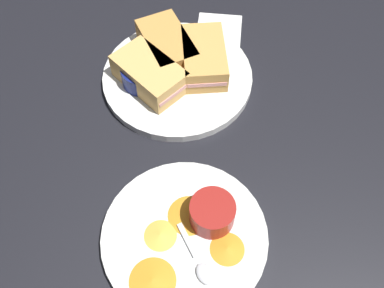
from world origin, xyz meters
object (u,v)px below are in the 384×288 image
spoon_by_dark_ramekin (176,73)px  sandwich_half_far (167,46)px  sandwich_half_extra (149,74)px  plate_chips_companion (185,237)px  ramekin_dark_sauce (143,73)px  spoon_by_gravy_ramekin (200,265)px  plate_sandwich_main (178,77)px  sandwich_half_near (204,57)px  ramekin_light_gravy (212,213)px

spoon_by_dark_ramekin → sandwich_half_far: bearing=-142.3°
sandwich_half_extra → plate_chips_companion: size_ratio=0.61×
ramekin_dark_sauce → sandwich_half_extra: bearing=82.4°
ramekin_dark_sauce → spoon_by_dark_ramekin: bearing=121.8°
sandwich_half_extra → spoon_by_gravy_ramekin: size_ratio=1.86×
sandwich_half_extra → spoon_by_dark_ramekin: 5.48cm
plate_sandwich_main → plate_chips_companion: 31.08cm
plate_sandwich_main → sandwich_half_far: size_ratio=1.89×
plate_sandwich_main → ramekin_dark_sauce: size_ratio=3.49×
sandwich_half_near → ramekin_light_gravy: (28.78, 10.00, -0.17)cm
sandwich_half_extra → ramekin_light_gravy: (21.99, 18.10, -0.17)cm
spoon_by_gravy_ramekin → ramekin_dark_sauce: bearing=-146.0°
plate_chips_companion → ramekin_dark_sauce: bearing=-147.7°
plate_sandwich_main → plate_chips_companion: (29.09, 10.96, 0.00)cm
sandwich_half_near → ramekin_dark_sauce: bearing=-54.9°
spoon_by_dark_ramekin → spoon_by_gravy_ramekin: bearing=24.3°
sandwich_half_far → sandwich_half_extra: 7.47cm
sandwich_half_far → spoon_by_gravy_ramekin: sandwich_half_far is taller
sandwich_half_extra → ramekin_dark_sauce: (-0.17, -1.32, -0.48)cm
plate_sandwich_main → sandwich_half_extra: bearing=-50.1°
plate_sandwich_main → ramekin_light_gravy: ramekin_light_gravy is taller
sandwich_half_near → spoon_by_dark_ramekin: 5.85cm
ramekin_dark_sauce → spoon_by_dark_ramekin: size_ratio=0.87×
sandwich_half_far → sandwich_half_extra: size_ratio=0.98×
plate_chips_companion → ramekin_light_gravy: size_ratio=3.66×
spoon_by_gravy_ramekin → spoon_by_dark_ramekin: bearing=-155.7°
ramekin_light_gravy → ramekin_dark_sauce: bearing=-138.8°
sandwich_half_extra → ramekin_dark_sauce: size_ratio=1.89×
plate_sandwich_main → sandwich_half_near: size_ratio=1.86×
sandwich_half_far → plate_chips_companion: (33.14, 14.36, -3.20)cm
spoon_by_gravy_ramekin → plate_sandwich_main: bearing=-156.1°
sandwich_half_near → sandwich_half_extra: same height
sandwich_half_near → sandwich_half_far: (-0.66, -7.44, 0.00)cm
sandwich_half_near → spoon_by_dark_ramekin: size_ratio=1.63×
ramekin_dark_sauce → plate_chips_companion: bearing=32.3°
sandwich_half_extra → spoon_by_gravy_ramekin: 34.83cm
sandwich_half_extra → plate_sandwich_main: bearing=129.9°
spoon_by_dark_ramekin → plate_chips_companion: (29.05, 11.20, -1.16)cm
sandwich_half_near → spoon_by_gravy_ramekin: bearing=16.2°
ramekin_light_gravy → sandwich_half_extra: bearing=-140.6°
ramekin_dark_sauce → ramekin_light_gravy: size_ratio=1.18×
ramekin_dark_sauce → spoon_by_dark_ramekin: ramekin_dark_sauce is taller
sandwich_half_far → plate_chips_companion: bearing=23.4°
plate_chips_companion → sandwich_half_far: bearing=-156.6°
sandwich_half_extra → spoon_by_gravy_ramekin: sandwich_half_extra is taller
ramekin_dark_sauce → spoon_by_gravy_ramekin: size_ratio=0.98×
ramekin_light_gravy → sandwich_half_far: bearing=-149.4°
ramekin_dark_sauce → ramekin_light_gravy: (22.17, 19.41, 0.31)cm
spoon_by_dark_ramekin → spoon_by_gravy_ramekin: (32.74, 14.79, 0.00)cm
ramekin_light_gravy → spoon_by_gravy_ramekin: bearing=3.9°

